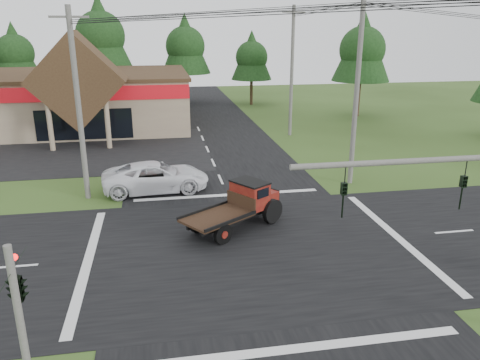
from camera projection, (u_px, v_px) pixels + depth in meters
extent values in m
plane|color=#2F4619|center=(251.00, 248.00, 20.87)|extent=(120.00, 120.00, 0.00)
cube|color=black|center=(251.00, 248.00, 20.87)|extent=(12.00, 120.00, 0.02)
cube|color=black|center=(251.00, 248.00, 20.86)|extent=(120.00, 12.00, 0.02)
cube|color=black|center=(27.00, 154.00, 36.35)|extent=(28.00, 14.00, 0.02)
cube|color=gray|center=(30.00, 101.00, 45.54)|extent=(30.00, 15.00, 5.00)
cube|color=#3D2819|center=(26.00, 75.00, 44.74)|extent=(30.40, 15.40, 0.30)
cube|color=#B50D16|center=(4.00, 96.00, 37.97)|extent=(30.00, 0.12, 1.20)
cube|color=#3D2819|center=(78.00, 80.00, 37.70)|extent=(7.78, 4.00, 7.78)
cylinder|color=gray|center=(50.00, 126.00, 36.77)|extent=(0.40, 0.40, 4.00)
cylinder|color=gray|center=(108.00, 124.00, 37.49)|extent=(0.40, 0.40, 4.00)
cube|color=black|center=(84.00, 125.00, 39.80)|extent=(8.00, 0.08, 2.60)
cylinder|color=#595651|center=(434.00, 160.00, 12.55)|extent=(8.00, 0.16, 0.16)
imported|color=black|center=(462.00, 193.00, 13.03)|extent=(0.16, 0.20, 1.00)
imported|color=black|center=(343.00, 201.00, 12.46)|extent=(0.16, 0.20, 1.00)
cylinder|color=#595651|center=(20.00, 323.00, 11.93)|extent=(0.20, 0.20, 4.40)
imported|color=black|center=(14.00, 267.00, 11.65)|extent=(0.53, 2.48, 1.00)
sphere|color=#FF0C0C|center=(14.00, 257.00, 11.73)|extent=(0.18, 0.18, 0.18)
cylinder|color=#595651|center=(79.00, 107.00, 25.41)|extent=(0.30, 0.30, 10.50)
cube|color=#595651|center=(69.00, 17.00, 23.96)|extent=(2.00, 0.12, 0.12)
cylinder|color=#595651|center=(357.00, 91.00, 27.88)|extent=(0.30, 0.30, 11.50)
cylinder|color=#595651|center=(292.00, 73.00, 41.03)|extent=(0.30, 0.30, 11.20)
cube|color=#595651|center=(294.00, 12.00, 39.47)|extent=(2.00, 0.12, 0.12)
cylinder|color=#332316|center=(21.00, 94.00, 56.35)|extent=(0.36, 0.36, 3.50)
cone|color=black|center=(14.00, 50.00, 54.77)|extent=(5.60, 5.60, 6.60)
sphere|color=black|center=(15.00, 53.00, 54.87)|extent=(4.40, 4.40, 4.40)
cylinder|color=#332316|center=(105.00, 89.00, 56.89)|extent=(0.36, 0.36, 4.55)
cone|color=black|center=(100.00, 32.00, 54.84)|extent=(7.28, 7.28, 8.58)
sphere|color=black|center=(100.00, 36.00, 54.97)|extent=(5.72, 5.72, 5.72)
cylinder|color=#332316|center=(187.00, 89.00, 59.58)|extent=(0.36, 0.36, 3.85)
cone|color=black|center=(185.00, 43.00, 57.85)|extent=(6.16, 6.16, 7.26)
sphere|color=black|center=(185.00, 46.00, 57.95)|extent=(4.84, 4.84, 4.84)
cylinder|color=#332316|center=(251.00, 92.00, 59.13)|extent=(0.36, 0.36, 3.15)
cone|color=black|center=(252.00, 55.00, 57.71)|extent=(5.04, 5.04, 5.94)
sphere|color=black|center=(252.00, 57.00, 57.80)|extent=(3.96, 3.96, 3.96)
cylinder|color=#332316|center=(358.00, 99.00, 51.30)|extent=(0.36, 0.36, 3.85)
cone|color=black|center=(363.00, 46.00, 49.57)|extent=(6.16, 6.16, 7.26)
sphere|color=black|center=(362.00, 49.00, 49.68)|extent=(4.84, 4.84, 4.84)
imported|color=white|center=(156.00, 177.00, 27.96)|extent=(6.45, 3.30, 1.74)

